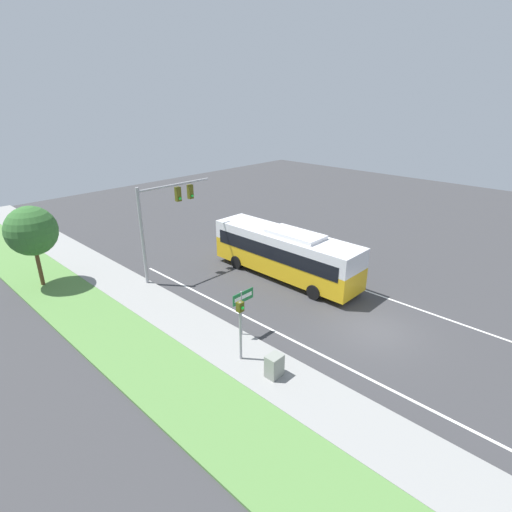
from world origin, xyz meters
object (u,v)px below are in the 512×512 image
Objects in this scene: street_sign at (242,304)px; utility_cabinet at (274,366)px; bus at (285,251)px; pedestrian_signal at (240,321)px; signal_gantry at (163,212)px.

utility_cabinet is (-1.35, -3.23, -1.16)m from street_sign.
street_sign is at bearing -156.49° from bus.
pedestrian_signal is at bearing 94.01° from utility_cabinet.
pedestrian_signal is 2.97× the size of utility_cabinet.
bus is 3.50× the size of pedestrian_signal.
signal_gantry is 10.52m from pedestrian_signal.
street_sign is (-6.71, -2.92, 0.00)m from bus.
bus is at bearing -46.78° from signal_gantry.
pedestrian_signal is at bearing -137.04° from street_sign.
street_sign is (1.48, 1.37, -0.25)m from pedestrian_signal.
pedestrian_signal reaches higher than utility_cabinet.
street_sign reaches higher than utility_cabinet.
utility_cabinet is at bearing -103.82° from signal_gantry.
pedestrian_signal is at bearing -107.00° from signal_gantry.
utility_cabinet is at bearing -112.63° from street_sign.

